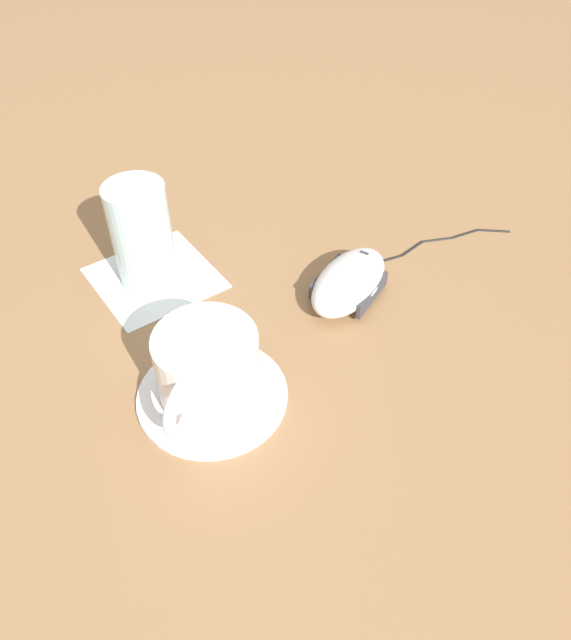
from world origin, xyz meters
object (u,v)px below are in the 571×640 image
(saucer, at_px, (212,394))
(computer_mouse, at_px, (349,282))
(coffee_cup, at_px, (207,368))
(drinking_glass, at_px, (142,234))

(saucer, bearing_deg, computer_mouse, -51.03)
(saucer, bearing_deg, coffee_cup, 136.02)
(saucer, relative_size, drinking_glass, 1.22)
(saucer, relative_size, coffee_cup, 1.19)
(saucer, distance_m, drinking_glass, 0.19)
(computer_mouse, xyz_separation_m, drinking_glass, (0.06, 0.20, 0.04))
(coffee_cup, bearing_deg, computer_mouse, -50.93)
(saucer, relative_size, computer_mouse, 1.06)
(computer_mouse, bearing_deg, coffee_cup, 129.07)
(drinking_glass, bearing_deg, computer_mouse, -105.06)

